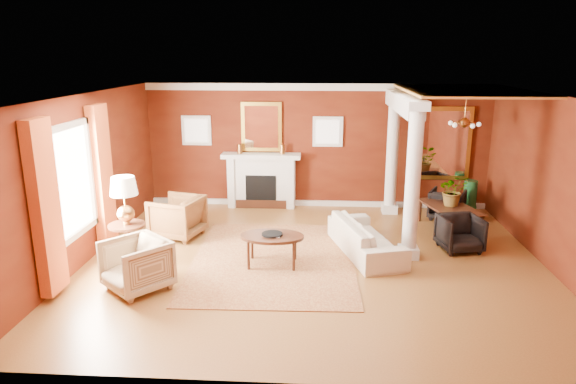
# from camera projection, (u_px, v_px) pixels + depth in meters

# --- Properties ---
(ground) EXTENTS (8.00, 8.00, 0.00)m
(ground) POSITION_uv_depth(u_px,v_px,m) (314.00, 261.00, 9.09)
(ground) COLOR brown
(ground) RESTS_ON ground
(room_shell) EXTENTS (8.04, 7.04, 2.92)m
(room_shell) POSITION_uv_depth(u_px,v_px,m) (315.00, 149.00, 8.56)
(room_shell) COLOR #5B1F0C
(room_shell) RESTS_ON ground
(fireplace) EXTENTS (1.85, 0.42, 1.29)m
(fireplace) POSITION_uv_depth(u_px,v_px,m) (262.00, 180.00, 12.20)
(fireplace) COLOR silver
(fireplace) RESTS_ON ground
(overmantel_mirror) EXTENTS (0.95, 0.07, 1.15)m
(overmantel_mirror) POSITION_uv_depth(u_px,v_px,m) (261.00, 127.00, 12.00)
(overmantel_mirror) COLOR gold
(overmantel_mirror) RESTS_ON fireplace
(flank_window_left) EXTENTS (0.70, 0.07, 0.70)m
(flank_window_left) POSITION_uv_depth(u_px,v_px,m) (197.00, 130.00, 12.13)
(flank_window_left) COLOR silver
(flank_window_left) RESTS_ON room_shell
(flank_window_right) EXTENTS (0.70, 0.07, 0.70)m
(flank_window_right) POSITION_uv_depth(u_px,v_px,m) (328.00, 132.00, 11.94)
(flank_window_right) COLOR silver
(flank_window_right) RESTS_ON room_shell
(left_window) EXTENTS (0.21, 2.55, 2.60)m
(left_window) POSITION_uv_depth(u_px,v_px,m) (76.00, 189.00, 8.38)
(left_window) COLOR white
(left_window) RESTS_ON room_shell
(column_front) EXTENTS (0.36, 0.36, 2.80)m
(column_front) POSITION_uv_depth(u_px,v_px,m) (413.00, 181.00, 8.90)
(column_front) COLOR silver
(column_front) RESTS_ON ground
(column_back) EXTENTS (0.36, 0.36, 2.80)m
(column_back) POSITION_uv_depth(u_px,v_px,m) (392.00, 152.00, 11.50)
(column_back) COLOR silver
(column_back) RESTS_ON ground
(header_beam) EXTENTS (0.30, 3.20, 0.32)m
(header_beam) POSITION_uv_depth(u_px,v_px,m) (403.00, 103.00, 10.13)
(header_beam) COLOR silver
(header_beam) RESTS_ON column_front
(amber_ceiling) EXTENTS (2.30, 3.40, 0.04)m
(amber_ceiling) POSITION_uv_depth(u_px,v_px,m) (465.00, 91.00, 9.85)
(amber_ceiling) COLOR gold
(amber_ceiling) RESTS_ON room_shell
(dining_mirror) EXTENTS (1.30, 0.07, 1.70)m
(dining_mirror) POSITION_uv_depth(u_px,v_px,m) (442.00, 144.00, 11.83)
(dining_mirror) COLOR gold
(dining_mirror) RESTS_ON room_shell
(chandelier) EXTENTS (0.60, 0.62, 0.75)m
(chandelier) POSITION_uv_depth(u_px,v_px,m) (464.00, 123.00, 10.06)
(chandelier) COLOR #AB7335
(chandelier) RESTS_ON room_shell
(crown_trim) EXTENTS (8.00, 0.08, 0.16)m
(crown_trim) POSITION_uv_depth(u_px,v_px,m) (318.00, 87.00, 11.68)
(crown_trim) COLOR silver
(crown_trim) RESTS_ON room_shell
(base_trim) EXTENTS (8.00, 0.08, 0.12)m
(base_trim) POSITION_uv_depth(u_px,v_px,m) (316.00, 203.00, 12.41)
(base_trim) COLOR silver
(base_trim) RESTS_ON ground
(rug) EXTENTS (2.94, 3.86, 0.02)m
(rug) POSITION_uv_depth(u_px,v_px,m) (273.00, 259.00, 9.16)
(rug) COLOR maroon
(rug) RESTS_ON ground
(sofa) EXTENTS (1.18, 2.18, 0.82)m
(sofa) POSITION_uv_depth(u_px,v_px,m) (366.00, 232.00, 9.37)
(sofa) COLOR beige
(sofa) RESTS_ON ground
(armchair_leopard) EXTENTS (1.04, 1.08, 0.92)m
(armchair_leopard) POSITION_uv_depth(u_px,v_px,m) (177.00, 215.00, 10.20)
(armchair_leopard) COLOR black
(armchair_leopard) RESTS_ON ground
(armchair_stripe) EXTENTS (1.19, 1.18, 0.89)m
(armchair_stripe) POSITION_uv_depth(u_px,v_px,m) (136.00, 263.00, 7.90)
(armchair_stripe) COLOR tan
(armchair_stripe) RESTS_ON ground
(coffee_table) EXTENTS (1.10, 1.10, 0.55)m
(coffee_table) POSITION_uv_depth(u_px,v_px,m) (272.00, 238.00, 8.81)
(coffee_table) COLOR black
(coffee_table) RESTS_ON ground
(coffee_book) EXTENTS (0.15, 0.02, 0.21)m
(coffee_book) POSITION_uv_depth(u_px,v_px,m) (271.00, 231.00, 8.71)
(coffee_book) COLOR black
(coffee_book) RESTS_ON coffee_table
(side_table) EXTENTS (0.63, 0.63, 1.57)m
(side_table) POSITION_uv_depth(u_px,v_px,m) (125.00, 206.00, 8.71)
(side_table) COLOR black
(side_table) RESTS_ON ground
(dining_table) EXTENTS (0.89, 1.54, 0.81)m
(dining_table) POSITION_uv_depth(u_px,v_px,m) (451.00, 211.00, 10.62)
(dining_table) COLOR black
(dining_table) RESTS_ON ground
(dining_chair_near) EXTENTS (0.83, 0.80, 0.73)m
(dining_chair_near) POSITION_uv_depth(u_px,v_px,m) (460.00, 232.00, 9.51)
(dining_chair_near) COLOR black
(dining_chair_near) RESTS_ON ground
(dining_chair_far) EXTENTS (0.92, 0.90, 0.73)m
(dining_chair_far) POSITION_uv_depth(u_px,v_px,m) (447.00, 203.00, 11.34)
(dining_chair_far) COLOR black
(dining_chair_far) RESTS_ON ground
(green_urn) EXTENTS (0.33, 0.33, 0.80)m
(green_urn) POSITION_uv_depth(u_px,v_px,m) (469.00, 201.00, 11.68)
(green_urn) COLOR #15441F
(green_urn) RESTS_ON ground
(potted_plant) EXTENTS (0.59, 0.66, 0.51)m
(potted_plant) POSITION_uv_depth(u_px,v_px,m) (454.00, 180.00, 10.49)
(potted_plant) COLOR #26591E
(potted_plant) RESTS_ON dining_table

